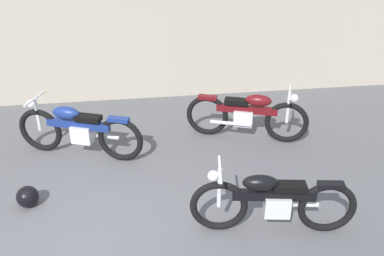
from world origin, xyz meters
name	(u,v)px	position (x,y,z in m)	size (l,w,h in m)	color
ground_plane	(86,243)	(0.00, 0.00, 0.00)	(40.00, 40.00, 0.00)	#56565B
building_wall	(93,23)	(0.00, 4.40, 1.56)	(18.00, 0.30, 3.12)	#B2A893
helmet	(28,197)	(-0.81, 0.86, 0.15)	(0.29, 0.29, 0.29)	black
motorcycle_maroon	(248,115)	(2.57, 2.29, 0.45)	(1.98, 0.90, 0.93)	black
motorcycle_black	(272,201)	(2.26, -0.07, 0.44)	(2.01, 0.59, 0.91)	black
motorcycle_blue	(78,130)	(-0.22, 2.12, 0.46)	(2.00, 0.95, 0.95)	black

